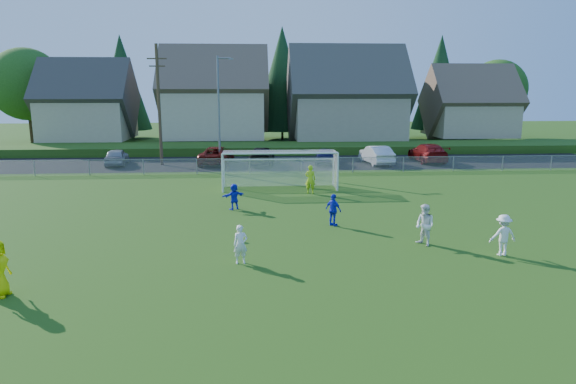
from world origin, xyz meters
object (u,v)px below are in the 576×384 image
(soccer_ball, at_px, (241,239))
(car_c, at_px, (217,155))
(player_white_a, at_px, (241,244))
(car_d, at_px, (262,156))
(player_blue_b, at_px, (234,197))
(car_g, at_px, (428,153))
(player_white_c, at_px, (503,235))
(player_white_b, at_px, (425,225))
(car_f, at_px, (376,155))
(soccer_goal, at_px, (280,164))
(goalkeeper, at_px, (310,179))
(car_e, at_px, (325,156))
(car_a, at_px, (117,157))
(player_blue_a, at_px, (333,210))

(soccer_ball, relative_size, car_c, 0.04)
(player_white_a, relative_size, car_d, 0.29)
(player_blue_b, xyz_separation_m, car_d, (1.78, 16.35, 0.03))
(car_d, height_order, car_g, car_g)
(player_white_a, height_order, player_white_c, player_white_c)
(player_white_b, xyz_separation_m, car_d, (-6.42, 23.34, -0.14))
(player_blue_b, bearing_deg, car_d, -126.78)
(soccer_ball, bearing_deg, car_c, 96.41)
(player_white_b, relative_size, car_c, 0.32)
(soccer_ball, bearing_deg, player_white_c, -13.44)
(player_white_c, relative_size, car_d, 0.32)
(player_white_b, height_order, car_f, player_white_b)
(soccer_ball, xyz_separation_m, soccer_goal, (2.29, 11.76, 1.52))
(car_c, distance_m, soccer_goal, 12.19)
(goalkeeper, distance_m, car_d, 12.72)
(player_blue_b, bearing_deg, car_e, -144.56)
(car_a, relative_size, car_e, 0.99)
(player_white_c, distance_m, car_g, 26.08)
(player_white_c, height_order, player_blue_a, player_white_c)
(goalkeeper, distance_m, car_g, 17.65)
(soccer_ball, height_order, player_blue_b, player_blue_b)
(player_white_a, distance_m, player_blue_a, 6.63)
(car_a, xyz_separation_m, car_g, (27.04, 0.09, 0.10))
(car_e, bearing_deg, car_a, 5.78)
(goalkeeper, bearing_deg, player_blue_b, 55.85)
(player_blue_a, xyz_separation_m, car_d, (-3.07, 20.03, -0.04))
(car_a, bearing_deg, player_blue_a, 121.18)
(player_blue_b, bearing_deg, player_white_a, 63.00)
(car_d, bearing_deg, car_g, -173.29)
(player_white_c, xyz_separation_m, car_f, (0.81, 24.49, -0.04))
(soccer_ball, distance_m, player_blue_b, 6.06)
(car_e, distance_m, car_f, 4.40)
(player_white_a, bearing_deg, car_c, 84.57)
(player_white_a, xyz_separation_m, player_blue_a, (4.30, 5.05, 0.04))
(car_a, height_order, car_c, car_c)
(soccer_ball, relative_size, car_e, 0.05)
(soccer_ball, relative_size, player_blue_a, 0.14)
(player_blue_b, bearing_deg, player_white_b, 108.96)
(car_e, bearing_deg, player_blue_b, 73.68)
(player_white_b, bearing_deg, soccer_ball, -125.16)
(player_blue_a, relative_size, soccer_goal, 0.21)
(soccer_ball, xyz_separation_m, player_blue_a, (4.36, 2.33, 0.67))
(player_white_a, bearing_deg, car_g, 46.85)
(player_white_c, xyz_separation_m, car_e, (-3.58, 24.78, -0.11))
(player_blue_a, distance_m, car_a, 25.67)
(player_blue_b, bearing_deg, car_g, -164.78)
(car_d, xyz_separation_m, car_e, (5.47, -0.06, -0.03))
(player_white_a, xyz_separation_m, car_f, (11.10, 24.73, 0.05))
(car_a, distance_m, car_f, 22.19)
(goalkeeper, bearing_deg, car_e, -87.08)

